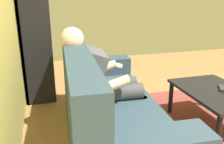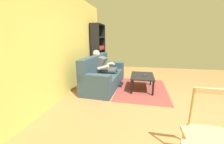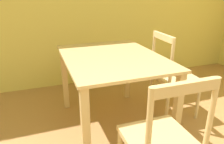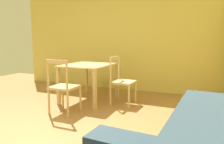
{
  "view_description": "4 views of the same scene",
  "coord_description": "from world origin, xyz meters",
  "views": [
    {
      "loc": [
        -0.62,
        2.34,
        1.37
      ],
      "look_at": [
        1.32,
        1.79,
        0.7
      ],
      "focal_mm": 38.45,
      "sensor_mm": 36.0,
      "label": 1
    },
    {
      "loc": [
        -2.66,
        0.8,
        1.47
      ],
      "look_at": [
        -0.41,
        1.23,
        0.9
      ],
      "focal_mm": 22.4,
      "sensor_mm": 36.0,
      "label": 2
    },
    {
      "loc": [
        -0.29,
        -0.67,
        1.35
      ],
      "look_at": [
        -2.14,
        -0.01,
        0.6
      ],
      "focal_mm": 34.77,
      "sensor_mm": 36.0,
      "label": 3
    },
    {
      "loc": [
        1.68,
        2.13,
        1.23
      ],
      "look_at": [
        -0.41,
        1.23,
        0.9
      ],
      "focal_mm": 33.88,
      "sensor_mm": 36.0,
      "label": 4
    }
  ],
  "objects": [
    {
      "name": "dining_table",
      "position": [
        -2.14,
        -0.01,
        0.64
      ],
      "size": [
        1.18,
        0.89,
        0.76
      ],
      "color": "tan",
      "rests_on": "ground_plane"
    },
    {
      "name": "dining_chair_facing_couch",
      "position": [
        -1.23,
        -0.01,
        0.46
      ],
      "size": [
        0.42,
        0.42,
        0.94
      ],
      "color": "tan",
      "rests_on": "ground_plane"
    },
    {
      "name": "wall_side",
      "position": [
        -3.43,
        0.0,
        1.32
      ],
      "size": [
        0.12,
        5.39,
        2.64
      ],
      "primitive_type": "cube",
      "color": "#D2BE5D",
      "rests_on": "ground_plane"
    },
    {
      "name": "dining_chair_near_wall",
      "position": [
        -2.15,
        0.71,
        0.45
      ],
      "size": [
        0.44,
        0.44,
        0.93
      ],
      "color": "#D1B27F",
      "rests_on": "ground_plane"
    }
  ]
}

